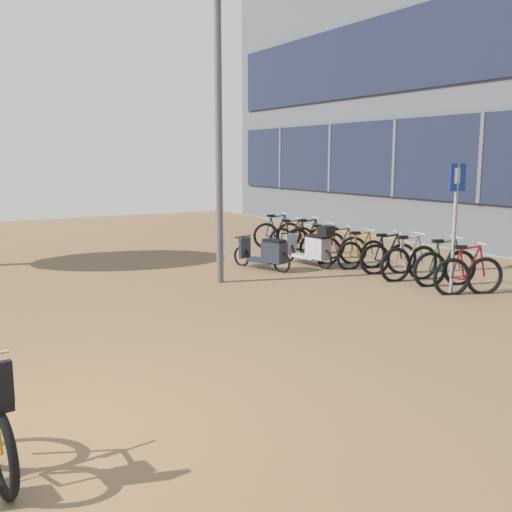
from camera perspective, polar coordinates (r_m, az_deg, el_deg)
The scene contains 15 objects.
ground at distance 6.30m, azimuth -6.23°, elevation -14.36°, with size 21.00×40.00×0.13m.
bicycle_rack_00 at distance 11.66m, azimuth 19.72°, elevation -1.80°, with size 1.30×0.60×1.00m.
bicycle_rack_01 at distance 12.31m, azimuth 17.71°, elevation -1.11°, with size 1.38×0.51×1.01m.
bicycle_rack_02 at distance 12.65m, azimuth 14.51°, elevation -0.67°, with size 1.41×0.48×1.01m.
bicycle_rack_03 at distance 13.27m, azimuth 12.60°, elevation -0.22°, with size 1.23×0.57×0.95m.
bicycle_rack_04 at distance 13.74m, azimuth 10.08°, elevation 0.16°, with size 1.27×0.48×0.93m.
bicycle_rack_05 at distance 14.30m, azimuth 8.08°, elevation 0.59°, with size 1.21×0.63×0.95m.
bicycle_rack_06 at distance 14.91m, azimuth 6.41°, elevation 0.98°, with size 1.27×0.48×0.94m.
bicycle_rack_07 at distance 15.57m, azimuth 5.05°, elevation 1.45°, with size 1.36×0.47×1.01m.
bicycle_rack_08 at distance 16.17m, azimuth 3.44°, elevation 1.67°, with size 1.23×0.52×0.93m.
bicycle_rack_09 at distance 16.80m, azimuth 2.08°, elevation 2.06°, with size 1.35×0.57×1.00m.
scooter_near at distance 13.36m, azimuth 1.08°, elevation 0.28°, with size 0.76×1.65×0.74m.
scooter_mid at distance 13.86m, azimuth 5.53°, elevation 0.85°, with size 0.53×1.80×1.01m.
parking_sign at distance 11.48m, azimuth 18.62°, elevation 3.86°, with size 0.40×0.07×2.41m.
lamp_post at distance 11.89m, azimuth -3.63°, elevation 12.81°, with size 0.20×0.52×5.78m.
Camera 1 is at (-0.93, -5.26, 2.52)m, focal length 41.59 mm.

